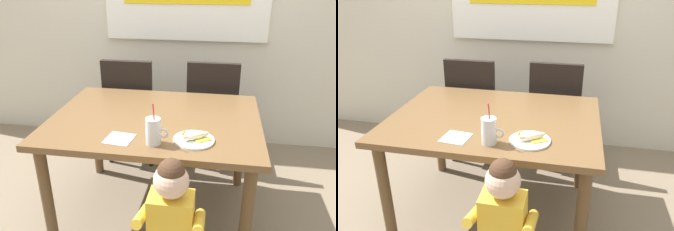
{
  "view_description": "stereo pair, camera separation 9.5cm",
  "coord_description": "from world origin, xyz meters",
  "views": [
    {
      "loc": [
        0.4,
        -1.94,
        1.62
      ],
      "look_at": [
        0.1,
        -0.1,
        0.81
      ],
      "focal_mm": 35.64,
      "sensor_mm": 36.0,
      "label": 1
    },
    {
      "loc": [
        0.49,
        -1.93,
        1.62
      ],
      "look_at": [
        0.1,
        -0.1,
        0.81
      ],
      "focal_mm": 35.64,
      "sensor_mm": 36.0,
      "label": 2
    }
  ],
  "objects": [
    {
      "name": "ground_plane",
      "position": [
        0.0,
        0.0,
        0.0
      ],
      "size": [
        24.0,
        24.0,
        0.0
      ],
      "primitive_type": "plane",
      "color": "#7A6B56"
    },
    {
      "name": "dining_table",
      "position": [
        0.0,
        0.0,
        0.65
      ],
      "size": [
        1.34,
        1.01,
        0.75
      ],
      "color": "brown",
      "rests_on": "ground"
    },
    {
      "name": "dining_chair_left",
      "position": [
        -0.35,
        0.7,
        0.54
      ],
      "size": [
        0.44,
        0.45,
        0.96
      ],
      "rotation": [
        0.0,
        0.0,
        3.14
      ],
      "color": "black",
      "rests_on": "ground"
    },
    {
      "name": "dining_chair_right",
      "position": [
        0.35,
        0.75,
        0.54
      ],
      "size": [
        0.44,
        0.45,
        0.96
      ],
      "rotation": [
        0.0,
        0.0,
        3.14
      ],
      "color": "black",
      "rests_on": "ground"
    },
    {
      "name": "toddler_standing",
      "position": [
        0.2,
        -0.66,
        0.53
      ],
      "size": [
        0.33,
        0.24,
        0.84
      ],
      "color": "#3F4760",
      "rests_on": "ground"
    },
    {
      "name": "milk_cup",
      "position": [
        0.06,
        -0.36,
        0.82
      ],
      "size": [
        0.13,
        0.08,
        0.25
      ],
      "color": "silver",
      "rests_on": "dining_table"
    },
    {
      "name": "snack_plate",
      "position": [
        0.28,
        -0.29,
        0.75
      ],
      "size": [
        0.23,
        0.23,
        0.01
      ],
      "primitive_type": "cylinder",
      "color": "white",
      "rests_on": "dining_table"
    },
    {
      "name": "peeled_banana",
      "position": [
        0.29,
        -0.29,
        0.78
      ],
      "size": [
        0.17,
        0.15,
        0.07
      ],
      "rotation": [
        0.0,
        0.0,
        0.57
      ],
      "color": "#F4EAC6",
      "rests_on": "snack_plate"
    },
    {
      "name": "paper_napkin",
      "position": [
        -0.14,
        -0.34,
        0.75
      ],
      "size": [
        0.17,
        0.17,
        0.0
      ],
      "primitive_type": "cube",
      "rotation": [
        0.0,
        0.0,
        -0.12
      ],
      "color": "white",
      "rests_on": "dining_table"
    }
  ]
}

